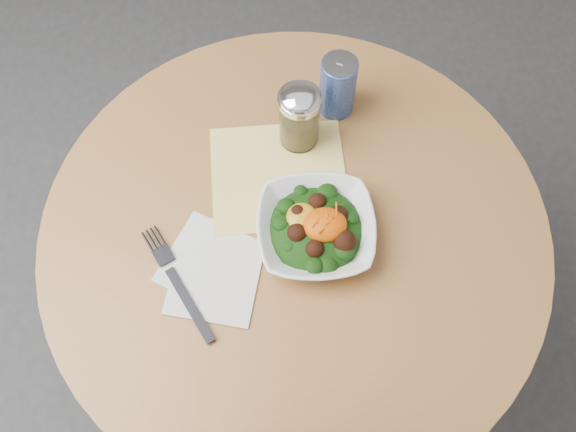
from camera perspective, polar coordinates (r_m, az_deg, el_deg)
The scene contains 8 objects.
ground at distance 1.83m, azimuth 0.38°, elevation -11.04°, with size 6.00×6.00×0.00m, color #313134.
table at distance 1.31m, azimuth 0.52°, elevation -4.81°, with size 0.90×0.90×0.75m.
cloth_napkin at distance 1.17m, azimuth -0.83°, elevation 3.58°, with size 0.24×0.22×0.00m, color #E7AF0C.
paper_napkins at distance 1.10m, azimuth -6.77°, elevation -4.88°, with size 0.20×0.22×0.00m.
salad_bowl at distance 1.10m, azimuth 2.50°, elevation -1.14°, with size 0.21×0.21×0.08m.
fork at distance 1.10m, azimuth -9.92°, elevation -5.59°, with size 0.13×0.22×0.00m.
spice_shaker at distance 1.16m, azimuth 1.01°, elevation 8.79°, with size 0.08×0.08×0.14m.
beverage_can at distance 1.21m, azimuth 4.43°, elevation 11.47°, with size 0.07×0.07×0.13m.
Camera 1 is at (-0.04, -0.47, 1.77)m, focal length 40.00 mm.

